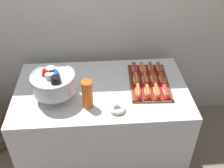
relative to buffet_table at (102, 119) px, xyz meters
The scene contains 19 objects.
ground_plane 0.40m from the buffet_table, ahead, with size 10.00×10.00×0.00m, color #7A6B5B.
back_wall 1.07m from the buffet_table, 90.00° to the left, with size 6.00×0.10×2.60m, color silver.
buffet_table is the anchor object (origin of this frame).
serving_tray 0.55m from the buffet_table, ahead, with size 0.35×0.54×0.01m.
hot_dog_0 0.51m from the buffet_table, 21.80° to the right, with size 0.07×0.18×0.06m.
hot_dog_1 0.55m from the buffet_table, 18.16° to the right, with size 0.08×0.16×0.06m.
hot_dog_2 0.61m from the buffet_table, 15.66° to the right, with size 0.08×0.17×0.06m.
hot_dog_3 0.66m from the buffet_table, 13.85° to the right, with size 0.06×0.16×0.06m.
hot_dog_4 0.50m from the buffet_table, ahead, with size 0.07×0.18×0.06m.
hot_dog_5 0.55m from the buffet_table, ahead, with size 0.08×0.17×0.06m.
hot_dog_6 0.60m from the buffet_table, ahead, with size 0.07×0.17×0.06m.
hot_dog_7 0.66m from the buffet_table, ahead, with size 0.06×0.16×0.06m.
hot_dog_8 0.55m from the buffet_table, 34.73° to the left, with size 0.07×0.16×0.06m.
hot_dog_9 0.59m from the buffet_table, 28.72° to the left, with size 0.07×0.17×0.06m.
hot_dog_10 0.64m from the buffet_table, 24.24° to the left, with size 0.06×0.16×0.06m.
hot_dog_11 0.69m from the buffet_table, 20.82° to the left, with size 0.07×0.15×0.06m.
punch_bowl 0.65m from the buffet_table, 164.41° to the right, with size 0.34×0.34×0.28m.
cup_stack 0.54m from the buffet_table, 117.79° to the right, with size 0.08×0.08×0.24m.
donut 0.49m from the buffet_table, 68.43° to the right, with size 0.12×0.12×0.04m.
Camera 1 is at (-0.04, -1.76, 2.17)m, focal length 42.87 mm.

